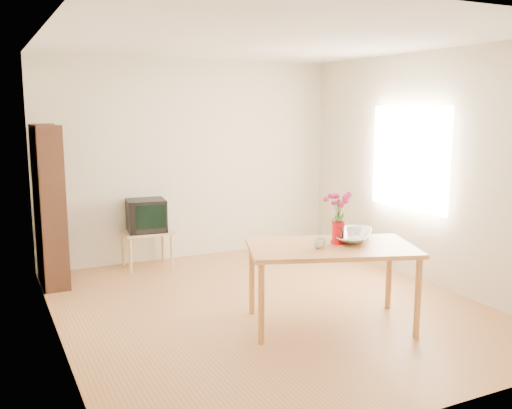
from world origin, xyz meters
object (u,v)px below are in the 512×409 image
table (331,254)px  mug (319,243)px  pitcher (338,233)px  television (146,215)px  bowl (355,218)px

table → mug: size_ratio=15.41×
table → pitcher: 0.20m
table → television: bearing=129.9°
table → mug: bearing=-150.7°
pitcher → television: pitcher is taller
pitcher → bowl: (0.23, 0.06, 0.12)m
pitcher → mug: bearing=-149.1°
television → mug: bearing=-65.6°
pitcher → television: (-1.09, 2.60, -0.18)m
pitcher → television: size_ratio=0.42×
table → pitcher: (0.10, 0.05, 0.17)m
television → pitcher: bearing=-60.4°
mug → television: size_ratio=0.22×
pitcher → mug: (-0.25, -0.08, -0.05)m
mug → table: bearing=-168.3°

